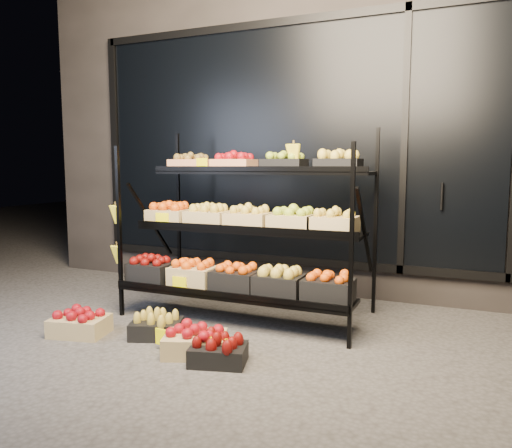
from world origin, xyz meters
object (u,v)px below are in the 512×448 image
at_px(display_rack, 244,228).
at_px(floor_crate_midleft, 156,326).
at_px(floor_crate_left, 80,323).
at_px(floor_crate_midright, 195,341).

height_order(display_rack, floor_crate_midleft, display_rack).
bearing_deg(floor_crate_midleft, floor_crate_left, 177.32).
xyz_separation_m(display_rack, floor_crate_midleft, (-0.40, -0.78, -0.70)).
relative_size(display_rack, floor_crate_midleft, 4.77).
xyz_separation_m(display_rack, floor_crate_left, (-0.99, -0.97, -0.69)).
bearing_deg(display_rack, floor_crate_left, -135.54).
height_order(floor_crate_left, floor_crate_midright, floor_crate_midright).
height_order(floor_crate_midleft, floor_crate_midright, floor_crate_midright).
bearing_deg(floor_crate_left, floor_crate_midleft, 5.64).
xyz_separation_m(display_rack, floor_crate_midright, (0.06, -0.97, -0.69)).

